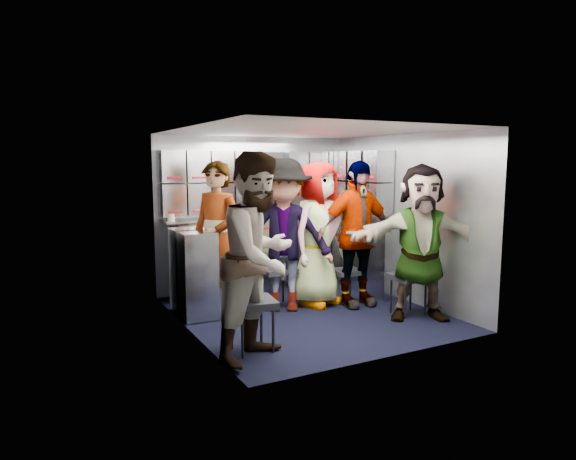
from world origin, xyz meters
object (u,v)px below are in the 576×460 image
jump_seat_center (310,271)px  attendant_arc_d (356,234)px  attendant_arc_a (260,257)px  attendant_arc_e (421,242)px  jump_seat_near_right (409,279)px  attendant_arc_c (318,234)px  attendant_standing (217,240)px  jump_seat_mid_left (277,272)px  attendant_arc_b (284,235)px  jump_seat_mid_right (347,273)px  jump_seat_near_left (252,305)px

jump_seat_center → attendant_arc_d: (0.38, -0.44, 0.50)m
attendant_arc_a → attendant_arc_e: bearing=-24.1°
attendant_arc_a → jump_seat_near_right: bearing=-19.3°
jump_seat_near_right → attendant_arc_c: attendant_arc_c is taller
attendant_standing → attendant_arc_e: bearing=26.5°
jump_seat_mid_left → jump_seat_center: 0.49m
attendant_arc_b → jump_seat_mid_right: bearing=23.7°
jump_seat_mid_left → attendant_standing: bearing=-177.3°
attendant_standing → attendant_arc_c: bearing=51.4°
attendant_arc_a → attendant_arc_d: attendant_arc_a is taller
jump_seat_near_left → attendant_arc_a: (0.00, -0.18, 0.49)m
attendant_arc_c → attendant_arc_e: (0.71, -1.03, -0.01)m
attendant_arc_d → attendant_arc_e: 0.84m
jump_seat_mid_left → jump_seat_near_right: (1.20, -1.01, -0.01)m
jump_seat_center → attendant_standing: 1.36m
jump_seat_mid_right → jump_seat_center: bearing=146.2°
jump_seat_near_left → attendant_arc_c: bearing=38.5°
attendant_arc_a → attendant_arc_c: bearing=12.3°
attendant_arc_d → jump_seat_near_left: bearing=-152.7°
attendant_standing → attendant_arc_b: 0.79m
jump_seat_mid_right → attendant_standing: attendant_standing is taller
attendant_arc_c → attendant_arc_e: attendant_arc_c is taller
jump_seat_near_left → jump_seat_mid_left: 1.52m
jump_seat_near_left → attendant_arc_e: 2.12m
jump_seat_near_left → attendant_arc_a: attendant_arc_a is taller
attendant_arc_c → attendant_arc_d: (0.38, -0.26, 0.01)m
jump_seat_center → jump_seat_mid_right: bearing=-33.8°
attendant_arc_b → attendant_arc_e: 1.56m
attendant_arc_a → attendant_arc_e: 2.09m
attendant_arc_c → attendant_arc_d: attendant_arc_d is taller
attendant_arc_a → jump_seat_center: bearing=16.1°
jump_seat_mid_left → jump_seat_mid_right: bearing=-14.8°
attendant_arc_c → attendant_arc_b: bearing=161.7°
jump_seat_center → attendant_standing: size_ratio=0.25×
attendant_arc_d → attendant_standing: bearing=169.1°
attendant_arc_b → attendant_arc_e: (1.20, -1.01, -0.03)m
attendant_arc_b → jump_seat_center: bearing=49.9°
attendant_arc_a → attendant_arc_b: bearing=24.2°
attendant_standing → attendant_arc_a: size_ratio=0.96×
jump_seat_mid_right → attendant_arc_b: (-0.87, 0.05, 0.53)m
attendant_standing → attendant_arc_e: attendant_standing is taller
jump_seat_mid_left → attendant_arc_c: attendant_arc_c is taller
jump_seat_near_left → attendant_arc_c: (1.36, 1.08, 0.44)m
jump_seat_near_left → jump_seat_mid_right: size_ratio=1.20×
jump_seat_near_right → attendant_standing: size_ratio=0.27×
jump_seat_mid_left → jump_seat_mid_right: 0.90m
jump_seat_mid_right → attendant_standing: bearing=173.3°
attendant_standing → attendant_arc_b: (0.78, -0.14, 0.01)m
attendant_standing → attendant_arc_c: 1.27m
attendant_arc_c → attendant_standing: bearing=153.3°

